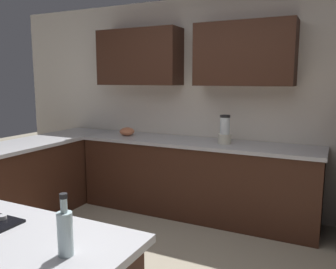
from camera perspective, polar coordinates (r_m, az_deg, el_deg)
name	(u,v)px	position (r m, az deg, el deg)	size (l,w,h in m)	color
wall_back	(208,93)	(4.31, 6.67, 6.76)	(6.00, 0.44, 2.60)	silver
lower_cabinets_back	(195,180)	(4.18, 4.51, -7.44)	(2.80, 0.60, 0.86)	#381E14
countertop_back	(196,143)	(4.08, 4.59, -1.37)	(2.84, 0.64, 0.04)	#B2B2B7
lower_cabinets_side	(12,187)	(4.26, -24.27, -7.94)	(0.60, 2.90, 0.86)	#381E14
countertop_side	(9,148)	(4.15, -24.67, -1.98)	(0.64, 2.94, 0.04)	#B2B2B7
blender	(225,131)	(3.93, 9.33, 0.50)	(0.15, 0.15, 0.32)	beige
mixing_bowl	(127,131)	(4.49, -6.77, 0.50)	(0.19, 0.19, 0.11)	#CC724C
second_bottle	(65,231)	(1.52, -16.60, -15.05)	(0.06, 0.06, 0.26)	silver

